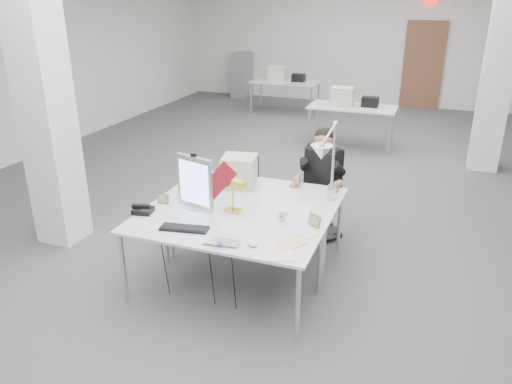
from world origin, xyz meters
TOP-DOWN VIEW (x-y plane):
  - room_shell at (0.04, 0.13)m, footprint 10.04×14.04m
  - desk_main at (0.00, -2.50)m, footprint 1.80×0.90m
  - desk_second at (0.00, -1.60)m, footprint 1.80×0.90m
  - bg_desk_a at (0.20, 3.00)m, footprint 1.60×0.80m
  - bg_desk_b at (-1.80, 5.20)m, footprint 1.60×0.80m
  - filing_cabinet at (-3.50, 6.65)m, footprint 0.45×0.55m
  - office_chair at (0.55, -0.87)m, footprint 0.63×0.63m
  - seated_person at (0.55, -0.92)m, footprint 0.70×0.76m
  - monitor at (-0.42, -2.18)m, footprint 0.42×0.16m
  - pennant at (-0.16, -2.22)m, footprint 0.41×0.02m
  - keyboard at (-0.30, -2.67)m, footprint 0.46×0.22m
  - laptop at (0.13, -2.85)m, footprint 0.33×0.24m
  - mouse at (0.40, -2.76)m, footprint 0.08×0.06m
  - bankers_lamp at (-0.04, -2.15)m, footprint 0.35×0.23m
  - desk_phone at (-0.84, -2.48)m, footprint 0.21×0.19m
  - picture_frame_left at (-0.78, -2.21)m, footprint 0.13×0.03m
  - picture_frame_right at (0.78, -2.19)m, footprint 0.14×0.10m
  - desk_clock at (0.47, -2.18)m, footprint 0.09×0.03m
  - paper_stack_a at (0.63, -2.76)m, footprint 0.34×0.40m
  - paper_stack_b at (0.67, -2.61)m, footprint 0.30×0.31m
  - paper_stack_c at (0.74, -2.37)m, footprint 0.27×0.23m
  - beige_monitor at (-0.24, -1.48)m, footprint 0.41×0.40m
  - architect_lamp at (0.79, -1.77)m, footprint 0.49×0.82m

SIDE VIEW (x-z plane):
  - office_chair at x=0.55m, z-range 0.00..0.97m
  - filing_cabinet at x=-3.50m, z-range 0.00..1.20m
  - desk_main at x=0.00m, z-range 0.73..0.75m
  - desk_second at x=0.00m, z-range 0.73..0.75m
  - bg_desk_a at x=0.20m, z-range 0.73..0.75m
  - bg_desk_b at x=-1.80m, z-range 0.73..0.75m
  - paper_stack_c at x=0.74m, z-range 0.76..0.76m
  - paper_stack_a at x=0.63m, z-range 0.76..0.76m
  - paper_stack_b at x=0.67m, z-range 0.76..0.76m
  - keyboard at x=-0.30m, z-range 0.76..0.78m
  - laptop at x=0.13m, z-range 0.76..0.78m
  - mouse at x=0.40m, z-range 0.76..0.79m
  - desk_phone at x=-0.84m, z-range 0.76..0.80m
  - desk_clock at x=0.47m, z-range 0.76..0.85m
  - picture_frame_left at x=-0.78m, z-range 0.75..0.86m
  - picture_frame_right at x=0.78m, z-range 0.75..0.87m
  - seated_person at x=0.55m, z-range 0.44..1.36m
  - beige_monitor at x=-0.24m, z-range 0.76..1.09m
  - bankers_lamp at x=-0.04m, z-range 0.75..1.12m
  - monitor at x=-0.42m, z-range 0.76..1.28m
  - pennant at x=-0.16m, z-range 0.85..1.29m
  - architect_lamp at x=0.79m, z-range 0.76..1.76m
  - room_shell at x=0.04m, z-range 0.07..3.31m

